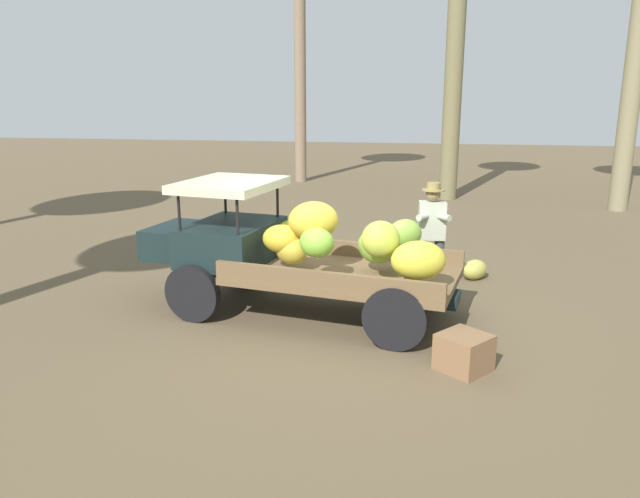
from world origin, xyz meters
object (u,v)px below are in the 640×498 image
at_px(farmer, 431,232).
at_px(loose_banana_bunch, 474,270).
at_px(truck, 285,251).
at_px(wooden_crate, 464,352).

relative_size(farmer, loose_banana_bunch, 3.45).
relative_size(truck, farmer, 2.65).
distance_m(farmer, loose_banana_bunch, 1.46).
xyz_separation_m(farmer, wooden_crate, (-0.38, 2.61, -0.79)).
distance_m(wooden_crate, loose_banana_bunch, 3.58).
xyz_separation_m(wooden_crate, loose_banana_bunch, (-0.37, -3.56, -0.04)).
height_order(wooden_crate, loose_banana_bunch, wooden_crate).
xyz_separation_m(farmer, loose_banana_bunch, (-0.75, -0.94, -0.83)).
distance_m(farmer, wooden_crate, 2.76).
bearing_deg(truck, farmer, -140.55).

